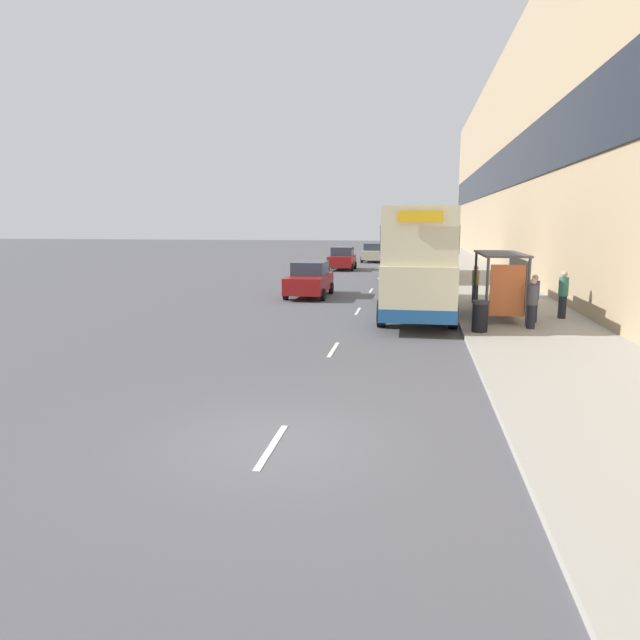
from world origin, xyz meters
name	(u,v)px	position (x,y,z in m)	size (l,w,h in m)	color
ground_plane	(274,442)	(0.00, 0.00, 0.00)	(220.00, 220.00, 0.00)	#515156
pavement	(466,268)	(6.50, 38.50, 0.07)	(5.00, 93.00, 0.14)	#A39E93
terrace_facade	(523,157)	(10.49, 38.50, 8.72)	(3.10, 93.00, 17.46)	tan
lane_mark_0	(272,446)	(0.00, -0.19, 0.01)	(0.12, 2.00, 0.01)	silver
lane_mark_1	(333,350)	(0.00, 7.39, 0.01)	(0.12, 2.00, 0.01)	silver
lane_mark_2	(358,311)	(0.00, 14.97, 0.01)	(0.12, 2.00, 0.01)	silver
lane_mark_3	(371,291)	(0.00, 22.55, 0.01)	(0.12, 2.00, 0.01)	silver
lane_mark_4	(379,278)	(0.00, 30.13, 0.01)	(0.12, 2.00, 0.01)	silver
lane_mark_5	(385,269)	(0.00, 37.71, 0.01)	(0.12, 2.00, 0.01)	silver
bus_shelter	(506,273)	(5.77, 13.28, 1.88)	(1.60, 4.20, 2.48)	#4C4C51
double_decker_bus_near	(418,259)	(2.47, 14.73, 2.28)	(2.85, 10.68, 4.30)	beige
double_decker_bus_ahead	(414,245)	(2.31, 29.83, 2.28)	(2.85, 10.80, 4.30)	beige
car_0	(414,248)	(2.36, 56.13, 0.86)	(2.01, 4.21, 1.74)	navy
car_1	(310,279)	(-2.93, 19.48, 0.88)	(2.06, 4.52, 1.78)	maroon
car_2	(342,259)	(-3.35, 36.25, 0.89)	(2.08, 3.85, 1.81)	maroon
car_3	(373,253)	(-1.60, 45.79, 0.87)	(2.02, 3.97, 1.77)	#B7B799
pedestrian_at_shelter	(534,298)	(6.70, 12.56, 1.04)	(0.35, 0.35, 1.75)	#23232D
pedestrian_1	(475,284)	(5.12, 17.52, 1.01)	(0.34, 0.34, 1.70)	#23232D
pedestrian_2	(532,303)	(6.36, 11.18, 1.03)	(0.35, 0.35, 1.74)	#23232D
pedestrian_3	(563,294)	(7.96, 13.62, 1.07)	(0.36, 0.36, 1.81)	#23232D
pedestrian_4	(503,287)	(6.04, 15.48, 1.09)	(0.37, 0.37, 1.85)	#23232D
litter_bin	(480,316)	(4.55, 10.30, 0.67)	(0.55, 0.55, 1.05)	black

